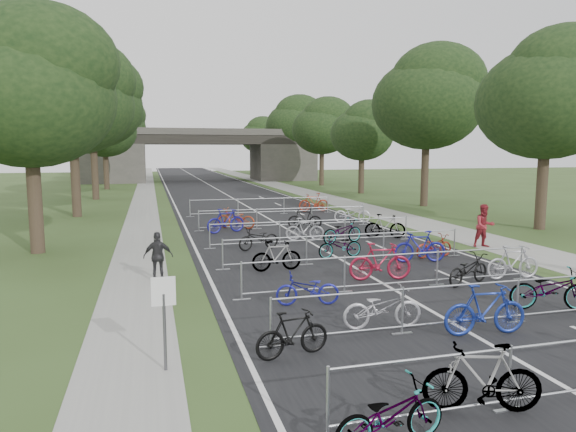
# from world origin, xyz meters

# --- Properties ---
(road) EXTENTS (11.00, 140.00, 0.01)m
(road) POSITION_xyz_m (0.00, 50.00, 0.01)
(road) COLOR black
(road) RESTS_ON ground
(sidewalk_right) EXTENTS (3.00, 140.00, 0.01)m
(sidewalk_right) POSITION_xyz_m (8.00, 50.00, 0.01)
(sidewalk_right) COLOR gray
(sidewalk_right) RESTS_ON ground
(sidewalk_left) EXTENTS (2.00, 140.00, 0.01)m
(sidewalk_left) POSITION_xyz_m (-7.50, 50.00, 0.01)
(sidewalk_left) COLOR gray
(sidewalk_left) RESTS_ON ground
(lane_markings) EXTENTS (0.12, 140.00, 0.00)m
(lane_markings) POSITION_xyz_m (0.00, 50.00, 0.00)
(lane_markings) COLOR silver
(lane_markings) RESTS_ON ground
(overpass_bridge) EXTENTS (31.00, 8.00, 7.05)m
(overpass_bridge) POSITION_xyz_m (0.00, 65.00, 3.53)
(overpass_bridge) COLOR #41403A
(overpass_bridge) RESTS_ON ground
(park_sign) EXTENTS (0.45, 0.06, 1.83)m
(park_sign) POSITION_xyz_m (-6.80, 3.00, 1.27)
(park_sign) COLOR #4C4C51
(park_sign) RESTS_ON ground
(tree_left_0) EXTENTS (6.72, 6.72, 10.25)m
(tree_left_0) POSITION_xyz_m (-11.39, 15.93, 6.49)
(tree_left_0) COLOR #33261C
(tree_left_0) RESTS_ON ground
(tree_right_0) EXTENTS (7.17, 7.17, 10.93)m
(tree_right_0) POSITION_xyz_m (13.11, 15.93, 6.92)
(tree_right_0) COLOR #33261C
(tree_right_0) RESTS_ON ground
(tree_left_1) EXTENTS (7.56, 7.56, 11.53)m
(tree_left_1) POSITION_xyz_m (-11.39, 27.93, 7.30)
(tree_left_1) COLOR #33261C
(tree_left_1) RESTS_ON ground
(tree_right_1) EXTENTS (8.18, 8.18, 12.47)m
(tree_right_1) POSITION_xyz_m (13.11, 27.93, 7.90)
(tree_right_1) COLOR #33261C
(tree_right_1) RESTS_ON ground
(tree_left_2) EXTENTS (8.40, 8.40, 12.81)m
(tree_left_2) POSITION_xyz_m (-11.39, 39.93, 8.12)
(tree_left_2) COLOR #33261C
(tree_left_2) RESTS_ON ground
(tree_right_2) EXTENTS (6.16, 6.16, 9.39)m
(tree_right_2) POSITION_xyz_m (13.11, 39.93, 5.95)
(tree_right_2) COLOR #33261C
(tree_right_2) RESTS_ON ground
(tree_left_3) EXTENTS (6.72, 6.72, 10.25)m
(tree_left_3) POSITION_xyz_m (-11.39, 51.93, 6.49)
(tree_left_3) COLOR #33261C
(tree_left_3) RESTS_ON ground
(tree_right_3) EXTENTS (7.17, 7.17, 10.93)m
(tree_right_3) POSITION_xyz_m (13.11, 51.93, 6.92)
(tree_right_3) COLOR #33261C
(tree_right_3) RESTS_ON ground
(tree_left_4) EXTENTS (7.56, 7.56, 11.53)m
(tree_left_4) POSITION_xyz_m (-11.39, 63.93, 7.30)
(tree_left_4) COLOR #33261C
(tree_left_4) RESTS_ON ground
(tree_right_4) EXTENTS (8.18, 8.18, 12.47)m
(tree_right_4) POSITION_xyz_m (13.11, 63.93, 7.90)
(tree_right_4) COLOR #33261C
(tree_right_4) RESTS_ON ground
(tree_left_5) EXTENTS (8.40, 8.40, 12.81)m
(tree_left_5) POSITION_xyz_m (-11.39, 75.93, 8.12)
(tree_left_5) COLOR #33261C
(tree_left_5) RESTS_ON ground
(tree_right_5) EXTENTS (6.16, 6.16, 9.39)m
(tree_right_5) POSITION_xyz_m (13.11, 75.93, 5.95)
(tree_right_5) COLOR #33261C
(tree_right_5) RESTS_ON ground
(tree_left_6) EXTENTS (6.72, 6.72, 10.25)m
(tree_left_6) POSITION_xyz_m (-11.39, 87.93, 6.49)
(tree_left_6) COLOR #33261C
(tree_left_6) RESTS_ON ground
(tree_right_6) EXTENTS (7.17, 7.17, 10.93)m
(tree_right_6) POSITION_xyz_m (13.11, 87.93, 6.92)
(tree_right_6) COLOR #33261C
(tree_right_6) RESTS_ON ground
(barrier_row_1) EXTENTS (9.70, 0.08, 1.10)m
(barrier_row_1) POSITION_xyz_m (0.00, 3.60, 0.55)
(barrier_row_1) COLOR #A3A6AB
(barrier_row_1) RESTS_ON ground
(barrier_row_2) EXTENTS (9.70, 0.08, 1.10)m
(barrier_row_2) POSITION_xyz_m (0.00, 7.20, 0.55)
(barrier_row_2) COLOR #A3A6AB
(barrier_row_2) RESTS_ON ground
(barrier_row_3) EXTENTS (9.70, 0.08, 1.10)m
(barrier_row_3) POSITION_xyz_m (0.00, 11.00, 0.55)
(barrier_row_3) COLOR #A3A6AB
(barrier_row_3) RESTS_ON ground
(barrier_row_4) EXTENTS (9.70, 0.08, 1.10)m
(barrier_row_4) POSITION_xyz_m (0.00, 15.00, 0.55)
(barrier_row_4) COLOR #A3A6AB
(barrier_row_4) RESTS_ON ground
(barrier_row_5) EXTENTS (9.70, 0.08, 1.10)m
(barrier_row_5) POSITION_xyz_m (0.00, 20.00, 0.55)
(barrier_row_5) COLOR #A3A6AB
(barrier_row_5) RESTS_ON ground
(barrier_row_6) EXTENTS (9.70, 0.08, 1.10)m
(barrier_row_6) POSITION_xyz_m (0.00, 26.00, 0.55)
(barrier_row_6) COLOR #A3A6AB
(barrier_row_6) RESTS_ON ground
(bike_0) EXTENTS (1.86, 0.87, 0.94)m
(bike_0) POSITION_xyz_m (-3.83, -0.43, 0.47)
(bike_0) COLOR #A3A6AB
(bike_0) RESTS_ON ground
(bike_1) EXTENTS (1.96, 1.07, 1.14)m
(bike_1) POSITION_xyz_m (-1.98, 0.07, 0.57)
(bike_1) COLOR #A3A6AB
(bike_1) RESTS_ON ground
(bike_4) EXTENTS (1.67, 0.74, 0.97)m
(bike_4) POSITION_xyz_m (-4.30, 2.98, 0.48)
(bike_4) COLOR black
(bike_4) RESTS_ON ground
(bike_5) EXTENTS (1.95, 0.84, 1.00)m
(bike_5) POSITION_xyz_m (-1.82, 4.05, 0.50)
(bike_5) COLOR #AAA9B1
(bike_5) RESTS_ON ground
(bike_6) EXTENTS (2.02, 0.75, 1.19)m
(bike_6) POSITION_xyz_m (0.23, 3.04, 0.59)
(bike_6) COLOR navy
(bike_6) RESTS_ON ground
(bike_7) EXTENTS (2.22, 1.36, 1.10)m
(bike_7) POSITION_xyz_m (3.06, 4.22, 0.55)
(bike_7) COLOR #A3A6AB
(bike_7) RESTS_ON ground
(bike_8) EXTENTS (1.79, 0.87, 0.90)m
(bike_8) POSITION_xyz_m (-2.97, 6.23, 0.45)
(bike_8) COLOR navy
(bike_8) RESTS_ON ground
(bike_9) EXTENTS (2.11, 0.87, 1.23)m
(bike_9) POSITION_xyz_m (0.08, 8.21, 0.61)
(bike_9) COLOR maroon
(bike_9) RESTS_ON ground
(bike_10) EXTENTS (1.95, 1.24, 0.97)m
(bike_10) POSITION_xyz_m (2.49, 6.99, 0.48)
(bike_10) COLOR black
(bike_10) RESTS_ON ground
(bike_11) EXTENTS (1.89, 0.63, 1.12)m
(bike_11) POSITION_xyz_m (4.30, 7.21, 0.56)
(bike_11) COLOR #ADADB5
(bike_11) RESTS_ON ground
(bike_12) EXTENTS (1.77, 0.55, 1.05)m
(bike_12) POSITION_xyz_m (-2.82, 10.33, 0.53)
(bike_12) COLOR #A3A6AB
(bike_12) RESTS_ON ground
(bike_13) EXTENTS (1.88, 0.82, 0.96)m
(bike_13) POSITION_xyz_m (0.09, 11.81, 0.48)
(bike_13) COLOR #A3A6AB
(bike_13) RESTS_ON ground
(bike_14) EXTENTS (2.04, 0.87, 1.19)m
(bike_14) POSITION_xyz_m (2.68, 10.28, 0.59)
(bike_14) COLOR navy
(bike_14) RESTS_ON ground
(bike_15) EXTENTS (1.81, 0.92, 0.90)m
(bike_15) POSITION_xyz_m (3.66, 10.95, 0.45)
(bike_15) COLOR maroon
(bike_15) RESTS_ON ground
(bike_16) EXTENTS (1.97, 1.16, 0.98)m
(bike_16) POSITION_xyz_m (-2.63, 14.23, 0.49)
(bike_16) COLOR black
(bike_16) RESTS_ON ground
(bike_17) EXTENTS (1.85, 0.87, 1.07)m
(bike_17) POSITION_xyz_m (-0.13, 15.81, 0.54)
(bike_17) COLOR #9B9CA2
(bike_17) RESTS_ON ground
(bike_18) EXTENTS (2.20, 1.27, 1.09)m
(bike_18) POSITION_xyz_m (1.30, 14.75, 0.55)
(bike_18) COLOR #A3A6AB
(bike_18) RESTS_ON ground
(bike_19) EXTENTS (2.00, 1.13, 1.16)m
(bike_19) POSITION_xyz_m (3.77, 15.49, 0.58)
(bike_19) COLOR #A3A6AB
(bike_19) RESTS_ON ground
(bike_20) EXTENTS (2.15, 1.19, 1.24)m
(bike_20) POSITION_xyz_m (-3.33, 19.07, 0.62)
(bike_20) COLOR navy
(bike_20) RESTS_ON ground
(bike_21) EXTENTS (2.17, 1.66, 1.09)m
(bike_21) POSITION_xyz_m (-2.60, 20.35, 0.55)
(bike_21) COLOR #993116
(bike_21) RESTS_ON ground
(bike_22) EXTENTS (1.89, 1.01, 1.09)m
(bike_22) POSITION_xyz_m (0.96, 19.39, 0.55)
(bike_22) COLOR black
(bike_22) RESTS_ON ground
(bike_23) EXTENTS (2.22, 1.25, 1.10)m
(bike_23) POSITION_xyz_m (4.30, 20.91, 0.55)
(bike_23) COLOR #BCBBC4
(bike_23) RESTS_ON ground
(bike_27) EXTENTS (2.13, 0.70, 1.26)m
(bike_27) POSITION_xyz_m (3.82, 26.67, 0.63)
(bike_27) COLOR maroon
(bike_27) RESTS_ON ground
(pedestrian_b) EXTENTS (0.96, 0.78, 1.86)m
(pedestrian_b) POSITION_xyz_m (6.89, 12.30, 0.93)
(pedestrian_b) COLOR maroon
(pedestrian_b) RESTS_ON ground
(pedestrian_c) EXTENTS (0.95, 0.45, 1.58)m
(pedestrian_c) POSITION_xyz_m (-6.80, 10.02, 0.79)
(pedestrian_c) COLOR #262628
(pedestrian_c) RESTS_ON ground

